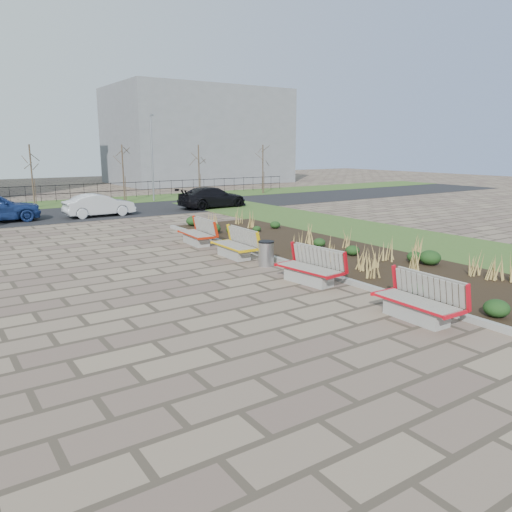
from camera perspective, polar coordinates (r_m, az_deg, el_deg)
ground at (r=10.99m, az=2.27°, el=-8.33°), size 120.00×120.00×0.00m
planting_bed at (r=18.53m, az=8.77°, el=0.29°), size 4.50×18.00×0.10m
planting_curb at (r=17.06m, az=3.00°, el=-0.54°), size 0.16×18.00×0.15m
grass_verge_near at (r=21.99m, az=17.93°, el=1.65°), size 5.00×38.00×0.04m
grass_verge_far at (r=36.99m, az=-24.37°, el=5.29°), size 80.00×5.00×0.04m
road at (r=31.13m, az=-22.44°, el=4.30°), size 80.00×7.00×0.02m
bench_a at (r=11.94m, az=17.87°, el=-4.70°), size 0.94×2.12×1.00m
bench_b at (r=14.50m, az=6.03°, el=-1.19°), size 1.15×2.19×1.00m
bench_c at (r=17.82m, az=-2.57°, el=1.42°), size 0.96×2.13×1.00m
bench_d at (r=20.34m, az=-6.88°, el=2.71°), size 1.03×2.15×1.00m
litter_bin at (r=16.56m, az=1.16°, el=0.26°), size 0.52×0.52×0.82m
car_silver at (r=29.72m, az=-17.48°, el=5.57°), size 3.89×1.47×1.27m
car_black at (r=32.48m, az=-5.01°, el=6.69°), size 4.75×2.24×1.34m
tree_c at (r=35.36m, az=-24.23°, el=8.32°), size 1.40×1.40×4.00m
tree_d at (r=36.87m, az=-14.94°, el=9.10°), size 1.40×1.40×4.00m
tree_e at (r=39.25m, az=-6.54°, el=9.61°), size 1.40×1.40×4.00m
tree_f at (r=42.35m, az=0.79°, el=9.88°), size 1.40×1.40×4.00m
lamp_east at (r=37.08m, az=-11.80°, el=10.82°), size 0.24×0.60×6.00m
railing_fence at (r=38.41m, az=-24.84°, el=6.40°), size 44.00×0.10×1.20m
building_grey at (r=56.66m, az=-6.69°, el=13.43°), size 18.00×12.00×10.00m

